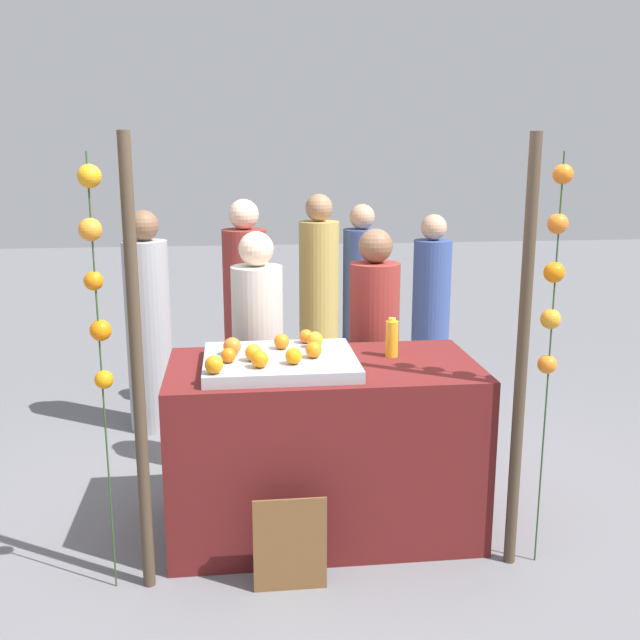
{
  "coord_description": "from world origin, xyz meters",
  "views": [
    {
      "loc": [
        -0.44,
        -3.66,
        2.02
      ],
      "look_at": [
        0.0,
        0.15,
        1.12
      ],
      "focal_mm": 41.68,
      "sensor_mm": 36.0,
      "label": 1
    }
  ],
  "objects_px": {
    "orange_1": "(232,346)",
    "stall_counter": "(323,447)",
    "juice_bottle": "(392,338)",
    "chalkboard_sign": "(290,545)",
    "vendor_left": "(258,366)",
    "vendor_right": "(374,361)",
    "orange_0": "(254,353)"
  },
  "relations": [
    {
      "from": "orange_1",
      "to": "orange_0",
      "type": "bearing_deg",
      "value": -49.27
    },
    {
      "from": "orange_1",
      "to": "vendor_right",
      "type": "xyz_separation_m",
      "value": [
        0.87,
        0.7,
        -0.31
      ]
    },
    {
      "from": "orange_1",
      "to": "vendor_right",
      "type": "relative_size",
      "value": 0.06
    },
    {
      "from": "juice_bottle",
      "to": "chalkboard_sign",
      "type": "distance_m",
      "value": 1.2
    },
    {
      "from": "juice_bottle",
      "to": "vendor_right",
      "type": "xyz_separation_m",
      "value": [
        0.02,
        0.61,
        -0.3
      ]
    },
    {
      "from": "stall_counter",
      "to": "vendor_left",
      "type": "height_order",
      "value": "vendor_left"
    },
    {
      "from": "stall_counter",
      "to": "chalkboard_sign",
      "type": "distance_m",
      "value": 0.65
    },
    {
      "from": "chalkboard_sign",
      "to": "vendor_left",
      "type": "distance_m",
      "value": 1.36
    },
    {
      "from": "juice_bottle",
      "to": "vendor_left",
      "type": "relative_size",
      "value": 0.14
    },
    {
      "from": "stall_counter",
      "to": "vendor_left",
      "type": "relative_size",
      "value": 1.04
    },
    {
      "from": "orange_1",
      "to": "vendor_right",
      "type": "height_order",
      "value": "vendor_right"
    },
    {
      "from": "stall_counter",
      "to": "orange_1",
      "type": "height_order",
      "value": "orange_1"
    },
    {
      "from": "orange_1",
      "to": "vendor_left",
      "type": "bearing_deg",
      "value": 77.43
    },
    {
      "from": "orange_1",
      "to": "juice_bottle",
      "type": "bearing_deg",
      "value": 5.83
    },
    {
      "from": "chalkboard_sign",
      "to": "vendor_right",
      "type": "bearing_deg",
      "value": 63.98
    },
    {
      "from": "stall_counter",
      "to": "chalkboard_sign",
      "type": "bearing_deg",
      "value": -111.51
    },
    {
      "from": "juice_bottle",
      "to": "vendor_right",
      "type": "distance_m",
      "value": 0.68
    },
    {
      "from": "orange_1",
      "to": "chalkboard_sign",
      "type": "relative_size",
      "value": 0.19
    },
    {
      "from": "orange_1",
      "to": "stall_counter",
      "type": "bearing_deg",
      "value": -2.11
    },
    {
      "from": "juice_bottle",
      "to": "vendor_left",
      "type": "distance_m",
      "value": 0.96
    },
    {
      "from": "juice_bottle",
      "to": "chalkboard_sign",
      "type": "height_order",
      "value": "juice_bottle"
    },
    {
      "from": "orange_0",
      "to": "orange_1",
      "type": "distance_m",
      "value": 0.16
    },
    {
      "from": "orange_0",
      "to": "chalkboard_sign",
      "type": "bearing_deg",
      "value": -73.27
    },
    {
      "from": "stall_counter",
      "to": "orange_1",
      "type": "bearing_deg",
      "value": 177.89
    },
    {
      "from": "stall_counter",
      "to": "orange_1",
      "type": "relative_size",
      "value": 17.59
    },
    {
      "from": "stall_counter",
      "to": "orange_0",
      "type": "height_order",
      "value": "orange_0"
    },
    {
      "from": "stall_counter",
      "to": "vendor_right",
      "type": "height_order",
      "value": "vendor_right"
    },
    {
      "from": "stall_counter",
      "to": "vendor_right",
      "type": "distance_m",
      "value": 0.86
    },
    {
      "from": "juice_bottle",
      "to": "stall_counter",
      "type": "bearing_deg",
      "value": -164.76
    },
    {
      "from": "stall_counter",
      "to": "orange_0",
      "type": "distance_m",
      "value": 0.68
    },
    {
      "from": "chalkboard_sign",
      "to": "orange_0",
      "type": "bearing_deg",
      "value": 106.73
    },
    {
      "from": "juice_bottle",
      "to": "chalkboard_sign",
      "type": "bearing_deg",
      "value": -132.06
    }
  ]
}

